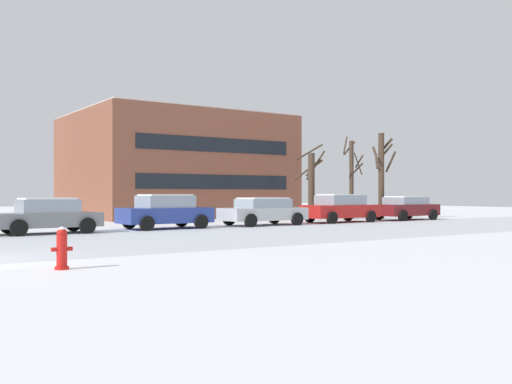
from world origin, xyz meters
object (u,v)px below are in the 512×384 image
Objects in this scene: parked_car_gray at (48,215)px; parked_car_blue at (165,211)px; parked_car_silver at (263,211)px; parked_car_red at (340,208)px; fire_hydrant at (62,248)px; parked_car_maroon at (406,208)px.

parked_car_blue is (5.26, 0.29, 0.06)m from parked_car_gray.
parked_car_silver is (10.53, 0.06, -0.01)m from parked_car_gray.
parked_car_silver is at bearing -179.48° from parked_car_red.
parked_car_blue reaches higher than parked_car_red.
parked_car_blue is 10.53m from parked_car_red.
fire_hydrant is at bearing -148.21° from parked_car_red.
parked_car_maroon is at bearing 25.65° from fire_hydrant.
fire_hydrant is 17.44m from parked_car_silver.
parked_car_silver is 10.53m from parked_car_maroon.
parked_car_silver is 0.98× the size of parked_car_red.
parked_car_silver is (13.20, 11.39, 0.26)m from fire_hydrant.
parked_car_gray is 0.92× the size of parked_car_silver.
parked_car_gray is 21.05m from parked_car_maroon.
parked_car_gray is 15.79m from parked_car_red.
fire_hydrant is 0.23× the size of parked_car_gray.
parked_car_red reaches higher than parked_car_gray.
parked_car_blue reaches higher than parked_car_maroon.
parked_car_silver is at bearing 0.30° from parked_car_gray.
fire_hydrant is at bearing -139.20° from parked_car_silver.
fire_hydrant is at bearing -103.26° from parked_car_gray.
fire_hydrant is at bearing -154.35° from parked_car_maroon.
parked_car_maroon is at bearing -0.01° from parked_car_silver.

